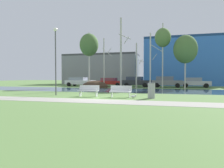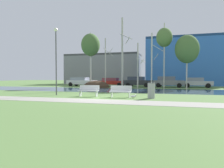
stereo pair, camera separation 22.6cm
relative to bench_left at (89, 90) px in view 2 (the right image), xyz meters
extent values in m
plane|color=#5B7F42|center=(1.27, 8.96, -0.47)|extent=(120.00, 120.00, 0.00)
cube|color=#9E998E|center=(1.27, -2.75, -0.47)|extent=(60.00, 2.18, 0.01)
cube|color=#33516B|center=(1.27, 8.06, -0.47)|extent=(80.00, 7.60, 0.01)
ellipsoid|color=#423021|center=(-4.31, 13.10, -0.47)|extent=(3.89, 3.08, 1.91)
cube|color=silver|center=(0.00, -0.09, -0.02)|extent=(1.62, 0.56, 0.05)
cube|color=silver|center=(-0.01, 0.18, 0.20)|extent=(1.60, 0.16, 0.40)
cube|color=silver|center=(-0.65, -0.07, -0.25)|extent=(0.06, 0.43, 0.45)
cube|color=silver|center=(0.66, 0.00, -0.25)|extent=(0.06, 0.43, 0.45)
cylinder|color=silver|center=(-0.65, -0.11, 0.12)|extent=(0.06, 0.28, 0.04)
cylinder|color=silver|center=(0.66, -0.04, 0.12)|extent=(0.06, 0.28, 0.04)
cube|color=silver|center=(2.54, -0.09, -0.02)|extent=(1.62, 0.56, 0.15)
cube|color=silver|center=(2.53, 0.18, 0.20)|extent=(1.60, 0.16, 0.40)
cube|color=silver|center=(1.89, -0.07, -0.25)|extent=(0.06, 0.43, 0.45)
cube|color=silver|center=(3.20, 0.00, -0.25)|extent=(0.06, 0.43, 0.45)
cylinder|color=silver|center=(1.89, -0.11, 0.12)|extent=(0.06, 0.28, 0.04)
cylinder|color=silver|center=(3.20, -0.04, 0.12)|extent=(0.06, 0.28, 0.04)
cylinder|color=#999B9E|center=(4.77, -0.09, 0.07)|extent=(0.51, 0.51, 1.09)
torus|color=#5B5D5E|center=(4.77, -0.09, 0.59)|extent=(0.53, 0.53, 0.04)
ellipsoid|color=white|center=(3.53, -0.31, -0.35)|extent=(0.39, 0.18, 0.18)
sphere|color=white|center=(3.70, -0.31, -0.26)|extent=(0.13, 0.13, 0.13)
cone|color=gold|center=(3.77, -0.31, -0.26)|extent=(0.07, 0.04, 0.04)
cylinder|color=gold|center=(3.55, -0.34, -0.42)|extent=(0.01, 0.01, 0.10)
cylinder|color=gold|center=(3.55, -0.27, -0.42)|extent=(0.01, 0.01, 0.10)
cylinder|color=#4C4C51|center=(-3.07, 0.42, 2.16)|extent=(0.10, 0.10, 5.26)
sphere|color=white|center=(-3.07, 0.42, 4.94)|extent=(0.32, 0.32, 0.32)
cylinder|color=beige|center=(-5.48, 13.88, 3.53)|extent=(0.21, 0.21, 8.00)
ellipsoid|color=#4C7038|center=(-5.48, 13.88, 5.77)|extent=(2.76, 2.76, 3.31)
cylinder|color=#BCB7A8|center=(-3.23, 14.06, 3.10)|extent=(0.16, 0.16, 7.15)
cylinder|color=#BCB7A8|center=(-2.54, 14.54, 4.94)|extent=(0.97, 1.38, 0.51)
cylinder|color=#BCB7A8|center=(-2.56, 13.37, 4.54)|extent=(1.21, 1.18, 1.14)
cylinder|color=#BCB7A8|center=(-0.38, 12.68, 4.27)|extent=(0.26, 0.26, 9.49)
cylinder|color=#BCB7A8|center=(0.28, 13.13, 6.04)|extent=(0.92, 1.28, 0.74)
cylinder|color=#BCB7A8|center=(0.31, 11.97, 6.34)|extent=(1.43, 1.39, 0.62)
cylinder|color=#BCB7A8|center=(1.70, 12.94, 2.55)|extent=(0.19, 0.19, 6.05)
cylinder|color=#BCB7A8|center=(2.22, 13.29, 3.10)|extent=(0.70, 0.99, 0.61)
cylinder|color=#BCB7A8|center=(2.22, 12.40, 3.24)|extent=(1.07, 1.04, 0.57)
cylinder|color=beige|center=(3.52, 13.25, 3.21)|extent=(0.18, 0.18, 7.36)
cylinder|color=beige|center=(4.05, 13.61, 3.72)|extent=(0.69, 0.96, 0.74)
cylinder|color=beige|center=(4.27, 12.47, 4.80)|extent=(1.51, 1.47, 0.85)
cylinder|color=beige|center=(5.10, 13.58, 3.83)|extent=(0.15, 0.15, 8.61)
ellipsoid|color=#567A3D|center=(5.10, 13.58, 6.25)|extent=(2.10, 2.10, 2.52)
cylinder|color=beige|center=(7.93, 13.30, 2.76)|extent=(0.18, 0.18, 6.47)
ellipsoid|color=#4C7038|center=(7.93, 13.30, 4.58)|extent=(3.00, 3.00, 3.60)
cube|color=silver|center=(-7.89, 16.05, 0.17)|extent=(4.78, 2.15, 0.65)
cube|color=#949AAC|center=(-8.26, 16.07, 0.73)|extent=(2.72, 1.80, 0.47)
cylinder|color=black|center=(-6.29, 16.89, -0.15)|extent=(0.65, 0.26, 0.64)
cylinder|color=black|center=(-6.40, 15.02, -0.15)|extent=(0.65, 0.26, 0.64)
cylinder|color=black|center=(-9.37, 17.07, -0.15)|extent=(0.65, 0.26, 0.64)
cylinder|color=black|center=(-9.48, 15.21, -0.15)|extent=(0.65, 0.26, 0.64)
cube|color=maroon|center=(-2.99, 16.96, 0.13)|extent=(4.31, 1.95, 0.56)
cube|color=brown|center=(-3.33, 16.98, 0.65)|extent=(2.45, 1.64, 0.48)
cylinder|color=black|center=(-1.55, 17.73, -0.15)|extent=(0.65, 0.26, 0.64)
cylinder|color=black|center=(-1.66, 16.03, -0.15)|extent=(0.65, 0.26, 0.64)
cylinder|color=black|center=(-4.33, 17.90, -0.15)|extent=(0.65, 0.26, 0.64)
cylinder|color=black|center=(-4.43, 16.20, -0.15)|extent=(0.65, 0.26, 0.64)
cube|color=#282B30|center=(1.29, 16.12, 0.19)|extent=(4.23, 2.11, 0.69)
cube|color=#2F3648|center=(0.96, 16.14, 0.81)|extent=(2.40, 1.78, 0.54)
cylinder|color=black|center=(2.70, 16.97, -0.15)|extent=(0.65, 0.26, 0.64)
cylinder|color=black|center=(2.59, 15.10, -0.15)|extent=(0.65, 0.26, 0.64)
cylinder|color=black|center=(-0.01, 17.13, -0.15)|extent=(0.65, 0.26, 0.64)
cylinder|color=black|center=(-0.13, 15.27, -0.15)|extent=(0.65, 0.26, 0.64)
cube|color=slate|center=(5.73, 16.27, 0.19)|extent=(4.41, 1.98, 0.69)
cube|color=slate|center=(5.39, 16.29, 0.82)|extent=(2.50, 1.66, 0.57)
cylinder|color=black|center=(7.21, 17.04, -0.15)|extent=(0.65, 0.26, 0.64)
cylinder|color=black|center=(7.10, 15.32, -0.15)|extent=(0.65, 0.26, 0.64)
cylinder|color=black|center=(4.36, 17.21, -0.15)|extent=(0.65, 0.26, 0.64)
cylinder|color=black|center=(4.26, 15.49, -0.15)|extent=(0.65, 0.26, 0.64)
cube|color=#B2B5BC|center=(9.58, 16.76, 0.15)|extent=(4.13, 1.95, 0.59)
cube|color=gray|center=(9.26, 16.78, 0.70)|extent=(2.34, 1.64, 0.51)
cylinder|color=black|center=(10.96, 17.54, -0.15)|extent=(0.65, 0.26, 0.64)
cylinder|color=black|center=(10.86, 15.83, -0.15)|extent=(0.65, 0.26, 0.64)
cylinder|color=black|center=(8.31, 17.70, -0.15)|extent=(0.65, 0.26, 0.64)
cylinder|color=black|center=(8.20, 15.99, -0.15)|extent=(0.65, 0.26, 0.64)
cube|color=gray|center=(-7.99, 27.19, 2.46)|extent=(15.45, 6.14, 5.85)
cube|color=#48484B|center=(-7.99, 27.19, 5.58)|extent=(15.45, 6.14, 0.40)
cube|color=#3870C6|center=(8.54, 25.97, 3.56)|extent=(13.77, 9.08, 8.06)
cube|color=navy|center=(8.54, 25.97, 7.79)|extent=(13.77, 9.08, 0.40)
camera|label=1|loc=(5.99, -14.89, 1.05)|focal=33.33mm
camera|label=2|loc=(6.20, -14.83, 1.05)|focal=33.33mm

